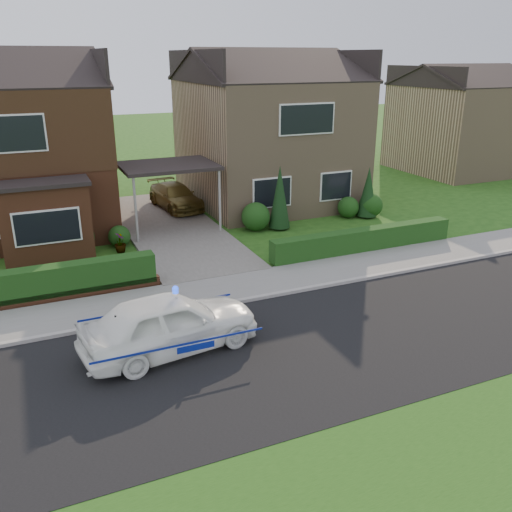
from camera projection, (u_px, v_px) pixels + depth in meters
ground at (289, 351)px, 13.46m from camera, size 120.00×120.00×0.00m
road at (289, 351)px, 13.46m from camera, size 60.00×6.00×0.02m
kerb at (243, 301)px, 16.06m from camera, size 60.00×0.16×0.12m
sidewalk at (230, 288)px, 16.97m from camera, size 60.00×2.00×0.10m
grass_verge at (422, 489)px, 9.17m from camera, size 60.00×4.00×0.01m
driveway at (171, 228)px, 22.89m from camera, size 3.80×12.00×0.12m
house_left at (8, 137)px, 21.91m from camera, size 7.50×9.53×7.25m
house_right at (267, 126)px, 26.39m from camera, size 7.50×8.06×7.25m
carport_link at (168, 167)px, 21.95m from camera, size 3.80×3.00×2.77m
dwarf_wall at (29, 301)px, 15.78m from camera, size 7.70×0.25×0.36m
hedge_left at (30, 304)px, 15.97m from camera, size 7.50×0.55×0.90m
hedge_right at (363, 252)px, 20.24m from camera, size 7.50×0.55×0.80m
shrub_left_mid at (76, 238)px, 19.72m from camera, size 1.32×1.32×1.32m
shrub_left_near at (119, 236)px, 20.66m from camera, size 0.84×0.84×0.84m
shrub_right_near at (256, 217)px, 22.53m from camera, size 1.20×1.20×1.20m
shrub_right_mid at (348, 207)px, 24.39m from camera, size 0.96×0.96×0.96m
shrub_right_far at (371, 205)px, 24.49m from camera, size 1.08×1.08×1.08m
conifer_a at (280, 199)px, 22.49m from camera, size 0.90×0.90×2.60m
conifer_b at (368, 194)px, 24.22m from camera, size 0.90×0.90×2.20m
neighbour_right at (460, 129)px, 33.82m from camera, size 6.50×7.00×5.20m
police_car at (170, 323)px, 13.23m from camera, size 4.02×4.57×1.65m
driveway_car at (176, 196)px, 25.46m from camera, size 2.04×4.05×1.13m
potted_plant_c at (120, 243)px, 20.06m from camera, size 0.43×0.43×0.74m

